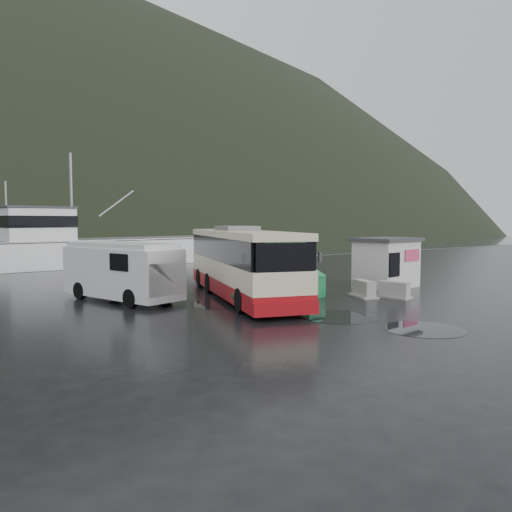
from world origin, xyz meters
TOP-DOWN VIEW (x-y plane):
  - ground at (0.00, 0.00)m, footprint 160.00×160.00m
  - quay_edge at (0.00, 20.00)m, footprint 160.00×0.60m
  - coach_bus at (-0.26, 1.31)m, footprint 6.89×12.42m
  - white_van at (-5.24, 3.76)m, footprint 3.74×6.75m
  - waste_bin_left at (2.47, -0.54)m, footprint 1.08×1.08m
  - waste_bin_right at (1.60, 0.54)m, footprint 1.21×1.21m
  - dome_tent at (-1.58, -1.52)m, footprint 2.79×3.30m
  - ticket_kiosk at (8.25, -0.43)m, footprint 3.69×2.93m
  - jersey_barrier_a at (5.38, -3.20)m, footprint 1.06×1.67m
  - jersey_barrier_b at (4.44, -2.16)m, footprint 1.32×1.79m
  - jersey_barrier_c at (8.98, -0.55)m, footprint 1.18×1.61m
  - fishing_trawler at (2.41, 26.61)m, footprint 27.90×8.75m
  - puddles at (0.77, -1.55)m, footprint 8.97×16.80m

SIDE VIEW (x-z plane):
  - ground at x=0.00m, z-range 0.00..0.00m
  - quay_edge at x=0.00m, z-range -0.75..0.75m
  - coach_bus at x=-0.26m, z-range -1.71..1.71m
  - white_van at x=-5.24m, z-range -1.34..1.34m
  - waste_bin_left at x=2.47m, z-range -0.75..0.75m
  - waste_bin_right at x=1.60m, z-range -0.78..0.78m
  - dome_tent at x=-1.58m, z-range -0.55..0.55m
  - ticket_kiosk at x=8.25m, z-range -1.36..1.36m
  - jersey_barrier_a at x=5.38m, z-range -0.39..0.39m
  - jersey_barrier_b at x=4.44m, z-range -0.40..0.40m
  - jersey_barrier_c at x=8.98m, z-range -0.36..0.36m
  - fishing_trawler at x=2.41m, z-range -5.49..5.49m
  - puddles at x=0.77m, z-range 0.00..0.01m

